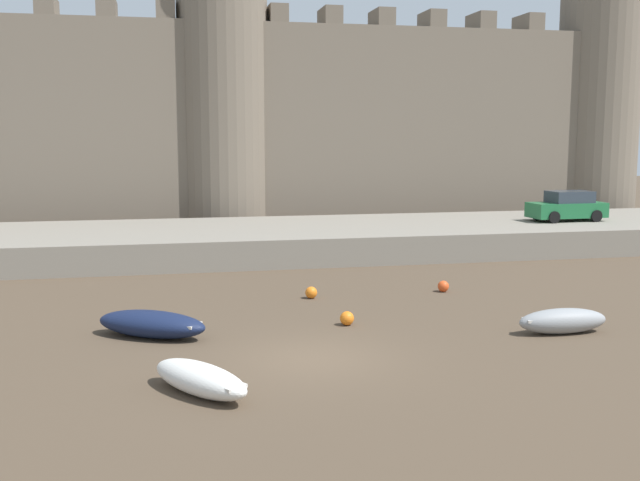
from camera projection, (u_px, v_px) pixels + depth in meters
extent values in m
plane|color=#4C3D2D|center=(314.00, 358.00, 19.99)|extent=(160.00, 160.00, 0.00)
cube|color=gray|center=(241.00, 241.00, 37.66)|extent=(62.61, 10.00, 1.33)
cube|color=#706354|center=(224.00, 129.00, 45.76)|extent=(50.61, 2.80, 12.60)
cylinder|color=#706354|center=(223.00, 90.00, 45.43)|extent=(5.43, 5.43, 17.33)
cylinder|color=#706354|center=(598.00, 95.00, 50.64)|extent=(5.43, 5.43, 17.33)
cube|color=#6A5E4F|center=(47.00, 8.00, 42.76)|extent=(1.10, 2.52, 1.10)
cube|color=#6A5E4F|center=(107.00, 10.00, 43.44)|extent=(1.10, 2.52, 1.10)
cube|color=#6A5E4F|center=(165.00, 12.00, 44.12)|extent=(1.10, 2.52, 1.10)
cube|color=#6A5E4F|center=(277.00, 16.00, 45.49)|extent=(1.10, 2.52, 1.10)
cube|color=#6A5E4F|center=(330.00, 17.00, 46.18)|extent=(1.10, 2.52, 1.10)
cube|color=#6A5E4F|center=(382.00, 19.00, 46.86)|extent=(1.10, 2.52, 1.10)
cube|color=#6A5E4F|center=(432.00, 21.00, 47.55)|extent=(1.10, 2.52, 1.10)
cube|color=#6A5E4F|center=(481.00, 22.00, 48.23)|extent=(1.10, 2.52, 1.10)
cube|color=#6A5E4F|center=(528.00, 24.00, 48.92)|extent=(1.10, 2.52, 1.10)
ellipsoid|color=silver|center=(200.00, 379.00, 17.17)|extent=(2.58, 3.07, 0.72)
ellipsoid|color=white|center=(200.00, 376.00, 17.16)|extent=(2.09, 2.50, 0.40)
cube|color=beige|center=(194.00, 373.00, 17.31)|extent=(0.80, 0.65, 0.06)
cube|color=beige|center=(234.00, 387.00, 16.36)|extent=(0.60, 0.54, 0.08)
ellipsoid|color=#141E3D|center=(152.00, 324.00, 22.04)|extent=(3.64, 2.89, 0.79)
ellipsoid|color=navy|center=(151.00, 322.00, 22.03)|extent=(2.96, 2.32, 0.43)
cube|color=beige|center=(144.00, 320.00, 22.12)|extent=(0.72, 1.01, 0.06)
cube|color=beige|center=(193.00, 325.00, 21.59)|extent=(0.60, 0.73, 0.08)
ellipsoid|color=gray|center=(563.00, 321.00, 22.46)|extent=(2.81, 0.90, 0.77)
ellipsoid|color=silver|center=(563.00, 319.00, 22.45)|extent=(2.30, 0.71, 0.42)
cube|color=beige|center=(569.00, 317.00, 22.49)|extent=(0.21, 0.74, 0.06)
cube|color=beige|center=(529.00, 320.00, 22.24)|extent=(0.29, 0.48, 0.08)
sphere|color=orange|center=(311.00, 293.00, 27.32)|extent=(0.44, 0.44, 0.44)
sphere|color=#E04C1E|center=(443.00, 286.00, 28.47)|extent=(0.43, 0.43, 0.43)
sphere|color=orange|center=(347.00, 318.00, 23.44)|extent=(0.45, 0.45, 0.45)
cube|color=#1E6638|center=(567.00, 210.00, 40.44)|extent=(4.17, 1.88, 0.80)
cube|color=#2D3842|center=(570.00, 197.00, 40.38)|extent=(2.32, 1.60, 0.64)
cylinder|color=black|center=(554.00, 217.00, 39.35)|extent=(0.65, 0.21, 0.64)
cylinder|color=black|center=(537.00, 214.00, 40.98)|extent=(0.65, 0.21, 0.64)
cylinder|color=black|center=(596.00, 216.00, 39.98)|extent=(0.65, 0.21, 0.64)
cylinder|color=black|center=(578.00, 213.00, 41.61)|extent=(0.65, 0.21, 0.64)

